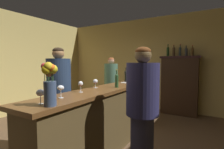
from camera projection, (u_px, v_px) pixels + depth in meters
The scene contains 20 objects.
wall_back at pixel (147, 64), 5.55m from camera, with size 6.01×0.12×2.87m, color tan.
bar_counter at pixel (107, 118), 2.88m from camera, with size 0.54×3.09×1.05m.
display_cabinet at pixel (179, 84), 4.80m from camera, with size 1.04×0.40×1.65m.
wine_bottle_syrah at pixel (132, 76), 3.82m from camera, with size 0.08×0.08×0.29m.
wine_bottle_rose at pixel (117, 80), 2.86m from camera, with size 0.06×0.06×0.31m.
wine_bottle_riesling at pixel (126, 76), 3.69m from camera, with size 0.07×0.07×0.31m.
wine_glass_front at pixel (81, 84), 2.41m from camera, with size 0.07×0.07×0.16m.
wine_glass_mid at pixel (40, 93), 1.71m from camera, with size 0.08×0.08×0.15m.
wine_glass_rear at pixel (95, 82), 2.82m from camera, with size 0.08×0.08×0.14m.
wine_glass_spare at pixel (61, 88), 2.01m from camera, with size 0.08×0.08×0.15m.
flower_arrangement at pixel (50, 81), 1.63m from camera, with size 0.15×0.15×0.43m.
cheese_plate at pixel (125, 83), 3.49m from camera, with size 0.17×0.17×0.01m, color white.
display_bottle_left at pixel (168, 51), 4.91m from camera, with size 0.07×0.07×0.34m.
display_bottle_midleft at pixel (174, 51), 4.83m from camera, with size 0.08×0.08×0.32m.
display_bottle_center at pixel (180, 51), 4.74m from camera, with size 0.07×0.07×0.33m.
display_bottle_midright at pixel (186, 51), 4.66m from camera, with size 0.08×0.08×0.28m.
display_bottle_right at pixel (192, 51), 4.58m from camera, with size 0.07×0.07×0.28m.
patron_redhead at pixel (111, 84), 4.63m from camera, with size 0.36×0.36×1.61m.
patron_tall at pixel (59, 96), 2.73m from camera, with size 0.38×0.38×1.71m.
bartender at pixel (142, 110), 2.05m from camera, with size 0.39×0.39×1.66m.
Camera 1 is at (1.88, -2.09, 1.47)m, focal length 27.34 mm.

